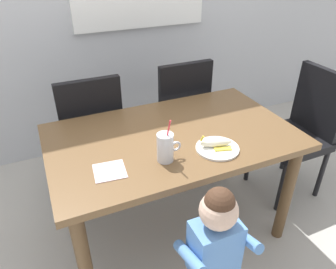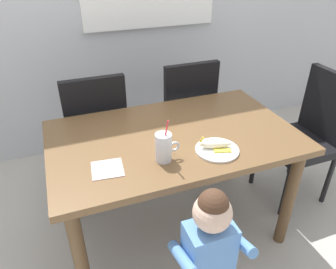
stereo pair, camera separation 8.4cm
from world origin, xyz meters
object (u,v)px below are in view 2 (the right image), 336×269
object	(u,v)px
dining_chair_right	(184,110)
peeled_banana	(216,145)
snack_plate	(217,150)
dining_chair_far	(309,131)
dining_table	(174,149)
toddler_standing	(209,245)
paper_napkin	(107,169)
dining_chair_left	(96,127)
milk_cup	(164,149)

from	to	relation	value
dining_chair_right	peeled_banana	xyz separation A→B (m)	(-0.20, -0.88, 0.24)
snack_plate	dining_chair_far	bearing A→B (deg)	16.76
dining_table	peeled_banana	bearing A→B (deg)	-56.40
toddler_standing	dining_chair_far	bearing A→B (deg)	29.79
dining_table	paper_napkin	xyz separation A→B (m)	(-0.42, -0.19, 0.11)
dining_chair_right	snack_plate	bearing A→B (deg)	77.43
dining_chair_left	milk_cup	distance (m)	0.91
dining_chair_left	toddler_standing	bearing A→B (deg)	103.84
milk_cup	paper_napkin	bearing A→B (deg)	175.56
dining_chair_far	toddler_standing	world-z (taller)	dining_chair_far
paper_napkin	toddler_standing	bearing A→B (deg)	-49.03
dining_table	peeled_banana	distance (m)	0.30
toddler_standing	paper_napkin	bearing A→B (deg)	130.97
toddler_standing	peeled_banana	world-z (taller)	toddler_standing
dining_chair_far	dining_table	bearing A→B (deg)	-88.20
dining_chair_far	peeled_banana	bearing A→B (deg)	-74.05
dining_chair_left	dining_chair_far	xyz separation A→B (m)	(1.42, -0.58, 0.00)
dining_table	snack_plate	world-z (taller)	snack_plate
dining_table	dining_chair_right	distance (m)	0.75
milk_cup	peeled_banana	bearing A→B (deg)	-1.84
milk_cup	toddler_standing	bearing A→B (deg)	-79.09
milk_cup	paper_napkin	size ratio (longest dim) A/B	1.65
toddler_standing	milk_cup	distance (m)	0.49
dining_chair_far	milk_cup	distance (m)	1.25
toddler_standing	milk_cup	bearing A→B (deg)	100.91
milk_cup	snack_plate	xyz separation A→B (m)	(0.29, -0.02, -0.06)
dining_table	peeled_banana	world-z (taller)	peeled_banana
peeled_banana	paper_napkin	size ratio (longest dim) A/B	1.17
dining_chair_left	dining_chair_far	size ratio (longest dim) A/B	1.00
dining_table	toddler_standing	size ratio (longest dim) A/B	1.68
dining_chair_right	snack_plate	xyz separation A→B (m)	(-0.20, -0.89, 0.22)
dining_chair_right	paper_napkin	xyz separation A→B (m)	(-0.77, -0.85, 0.21)
dining_table	toddler_standing	world-z (taller)	toddler_standing
toddler_standing	dining_chair_right	bearing A→B (deg)	71.84
snack_plate	dining_chair_right	bearing A→B (deg)	77.43
dining_chair_left	dining_chair_right	distance (m)	0.71
dining_chair_far	peeled_banana	world-z (taller)	dining_chair_far
toddler_standing	snack_plate	world-z (taller)	toddler_standing
dining_chair_far	paper_napkin	xyz separation A→B (m)	(-1.47, -0.23, 0.21)
dining_chair_right	dining_table	bearing A→B (deg)	61.80
dining_chair_left	dining_chair_far	distance (m)	1.53
dining_chair_far	paper_napkin	size ratio (longest dim) A/B	6.40
dining_table	dining_chair_far	bearing A→B (deg)	1.80
dining_chair_right	peeled_banana	size ratio (longest dim) A/B	5.47
dining_chair_right	peeled_banana	bearing A→B (deg)	77.16
dining_table	milk_cup	world-z (taller)	milk_cup
dining_table	dining_chair_left	bearing A→B (deg)	120.54
toddler_standing	snack_plate	bearing A→B (deg)	59.77
dining_chair_left	paper_napkin	world-z (taller)	dining_chair_left
dining_chair_right	paper_napkin	world-z (taller)	dining_chair_right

